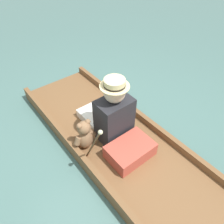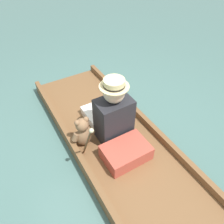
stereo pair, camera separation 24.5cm
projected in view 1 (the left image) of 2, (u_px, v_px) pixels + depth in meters
The scene contains 7 objects.
ground_plane at pixel (112, 140), 2.74m from camera, with size 16.00×16.00×0.00m, color #476B66.
punt_boat at pixel (112, 137), 2.70m from camera, with size 1.02×2.93×0.19m.
seat_cushion at pixel (130, 151), 2.39m from camera, with size 0.50×0.35×0.17m.
seated_person at pixel (111, 114), 2.50m from camera, with size 0.39×0.73×0.81m.
teddy_bear at pixel (85, 135), 2.41m from camera, with size 0.29×0.17×0.41m.
wine_glass at pixel (115, 103), 2.97m from camera, with size 0.11×0.11×0.14m.
walking_cane at pixel (94, 143), 2.07m from camera, with size 0.04×0.33×0.67m.
Camera 1 is at (-1.10, -1.39, 2.12)m, focal length 35.00 mm.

